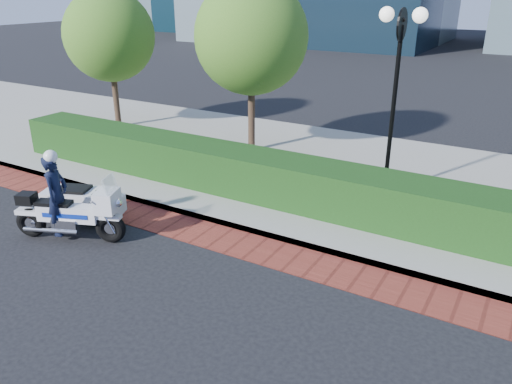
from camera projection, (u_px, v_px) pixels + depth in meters
The scene contains 8 objects.
ground at pixel (231, 292), 8.37m from camera, with size 120.00×120.00×0.00m, color black.
brick_strip at pixel (274, 254), 9.56m from camera, with size 60.00×1.00×0.01m, color maroon.
sidewalk at pixel (356, 178), 13.12m from camera, with size 60.00×8.00×0.15m, color gray.
hedge_main at pixel (320, 187), 10.99m from camera, with size 18.00×1.20×1.00m, color black.
lamppost at pixel (397, 75), 10.91m from camera, with size 1.02×0.70×4.21m.
tree_a at pixel (109, 36), 16.53m from camera, with size 3.00×3.00×4.58m.
tree_b at pixel (251, 37), 13.87m from camera, with size 3.20×3.20×4.89m.
police_motorcycle at pixel (72, 203), 10.19m from camera, with size 2.39×1.78×1.88m.
Camera 1 is at (3.95, -5.90, 4.76)m, focal length 35.00 mm.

